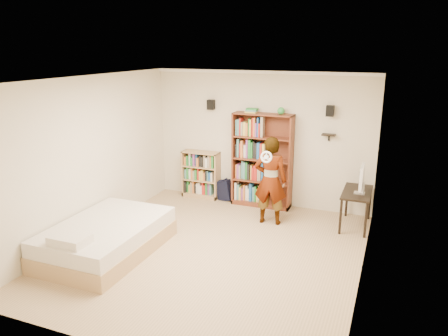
# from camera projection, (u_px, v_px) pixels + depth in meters

# --- Properties ---
(ground) EXTENTS (4.50, 5.00, 0.01)m
(ground) POSITION_uv_depth(u_px,v_px,m) (212.00, 252.00, 6.93)
(ground) COLOR tan
(ground) RESTS_ON ground
(room_shell) EXTENTS (4.52, 5.02, 2.71)m
(room_shell) POSITION_uv_depth(u_px,v_px,m) (212.00, 144.00, 6.45)
(room_shell) COLOR beige
(room_shell) RESTS_ON ground
(crown_molding) EXTENTS (4.50, 5.00, 0.06)m
(crown_molding) POSITION_uv_depth(u_px,v_px,m) (211.00, 81.00, 6.21)
(crown_molding) COLOR white
(crown_molding) RESTS_ON room_shell
(speaker_left) EXTENTS (0.14, 0.12, 0.20)m
(speaker_left) POSITION_uv_depth(u_px,v_px,m) (211.00, 105.00, 8.91)
(speaker_left) COLOR black
(speaker_left) RESTS_ON room_shell
(speaker_right) EXTENTS (0.14, 0.12, 0.20)m
(speaker_right) POSITION_uv_depth(u_px,v_px,m) (330.00, 111.00, 8.05)
(speaker_right) COLOR black
(speaker_right) RESTS_ON room_shell
(wall_shelf) EXTENTS (0.25, 0.16, 0.02)m
(wall_shelf) POSITION_uv_depth(u_px,v_px,m) (329.00, 135.00, 8.18)
(wall_shelf) COLOR black
(wall_shelf) RESTS_ON room_shell
(tall_bookshelf) EXTENTS (1.20, 0.35, 1.89)m
(tall_bookshelf) POSITION_uv_depth(u_px,v_px,m) (262.00, 161.00, 8.72)
(tall_bookshelf) COLOR brown
(tall_bookshelf) RESTS_ON ground
(low_bookshelf) EXTENTS (0.80, 0.30, 1.00)m
(low_bookshelf) POSITION_uv_depth(u_px,v_px,m) (201.00, 174.00, 9.35)
(low_bookshelf) COLOR tan
(low_bookshelf) RESTS_ON ground
(computer_desk) EXTENTS (0.49, 0.98, 0.67)m
(computer_desk) POSITION_uv_depth(u_px,v_px,m) (356.00, 209.00, 7.84)
(computer_desk) COLOR black
(computer_desk) RESTS_ON ground
(imac) EXTENTS (0.17, 0.51, 0.51)m
(imac) POSITION_uv_depth(u_px,v_px,m) (361.00, 180.00, 7.58)
(imac) COLOR silver
(imac) RESTS_ON computer_desk
(daybed) EXTENTS (1.37, 2.11, 0.62)m
(daybed) POSITION_uv_depth(u_px,v_px,m) (106.00, 234.00, 6.84)
(daybed) COLOR white
(daybed) RESTS_ON ground
(person) EXTENTS (0.63, 0.45, 1.63)m
(person) POSITION_uv_depth(u_px,v_px,m) (270.00, 181.00, 7.87)
(person) COLOR black
(person) RESTS_ON ground
(wii_wheel) EXTENTS (0.21, 0.08, 0.21)m
(wii_wheel) POSITION_uv_depth(u_px,v_px,m) (266.00, 157.00, 7.46)
(wii_wheel) COLOR silver
(wii_wheel) RESTS_ON person
(navy_bag) EXTENTS (0.36, 0.26, 0.45)m
(navy_bag) POSITION_uv_depth(u_px,v_px,m) (224.00, 190.00, 9.23)
(navy_bag) COLOR black
(navy_bag) RESTS_ON ground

